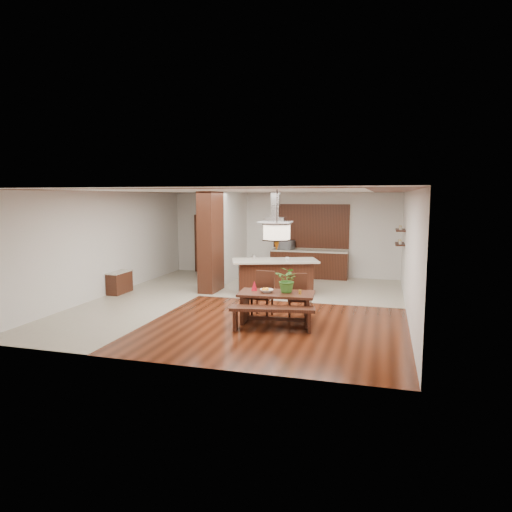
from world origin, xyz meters
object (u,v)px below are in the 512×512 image
(dining_table, at_px, (276,301))
(dining_bench, at_px, (272,319))
(dining_chair_right, at_px, (297,296))
(kitchen_island, at_px, (275,276))
(foliage_plant, at_px, (288,280))
(island_cup, at_px, (287,259))
(pendant_lantern, at_px, (277,220))
(range_hood, at_px, (276,207))
(hallway_console, at_px, (120,283))
(dining_chair_left, at_px, (262,294))
(fruit_bowl, at_px, (267,291))
(microwave, at_px, (285,245))

(dining_table, height_order, dining_bench, dining_table)
(dining_chair_right, relative_size, kitchen_island, 0.39)
(foliage_plant, xyz_separation_m, island_cup, (-0.60, 2.83, 0.07))
(kitchen_island, bearing_deg, pendant_lantern, -95.79)
(dining_table, bearing_deg, range_hood, 103.85)
(kitchen_island, bearing_deg, dining_bench, -97.28)
(range_hood, bearing_deg, hallway_console, -164.62)
(dining_chair_left, relative_size, fruit_bowl, 3.65)
(foliage_plant, distance_m, island_cup, 2.89)
(hallway_console, distance_m, foliage_plant, 5.56)
(fruit_bowl, distance_m, kitchen_island, 3.05)
(dining_chair_left, relative_size, microwave, 1.83)
(dining_chair_right, xyz_separation_m, island_cup, (-0.74, 2.37, 0.53))
(dining_chair_right, bearing_deg, island_cup, 94.37)
(hallway_console, bearing_deg, dining_chair_left, -16.11)
(dining_table, distance_m, foliage_plant, 0.52)
(foliage_plant, relative_size, kitchen_island, 0.22)
(dining_bench, height_order, range_hood, range_hood)
(dining_chair_right, xyz_separation_m, fruit_bowl, (-0.58, -0.57, 0.21))
(dining_table, distance_m, range_hood, 3.63)
(dining_table, height_order, fruit_bowl, fruit_bowl)
(pendant_lantern, bearing_deg, kitchen_island, 103.87)
(hallway_console, height_order, foliage_plant, foliage_plant)
(range_hood, xyz_separation_m, microwave, (-0.31, 2.79, -1.36))
(pendant_lantern, bearing_deg, foliage_plant, 17.14)
(dining_chair_right, bearing_deg, hallway_console, 153.99)
(dining_chair_right, xyz_separation_m, microwave, (-1.40, 5.23, 0.61))
(dining_chair_right, xyz_separation_m, pendant_lantern, (-0.37, -0.53, 1.74))
(pendant_lantern, relative_size, foliage_plant, 2.33)
(dining_table, relative_size, foliage_plant, 3.00)
(dining_chair_left, relative_size, kitchen_island, 0.40)
(dining_table, distance_m, microwave, 5.88)
(microwave, bearing_deg, kitchen_island, -64.30)
(island_cup, bearing_deg, foliage_plant, -77.99)
(range_hood, distance_m, island_cup, 1.48)
(pendant_lantern, height_order, foliage_plant, pendant_lantern)
(dining_bench, distance_m, dining_chair_right, 1.19)
(dining_table, height_order, foliage_plant, foliage_plant)
(range_hood, bearing_deg, dining_chair_left, -83.50)
(foliage_plant, height_order, kitchen_island, foliage_plant)
(hallway_console, bearing_deg, microwave, 44.92)
(dining_bench, xyz_separation_m, fruit_bowl, (-0.26, 0.54, 0.47))
(pendant_lantern, distance_m, island_cup, 3.17)
(hallway_console, xyz_separation_m, island_cup, (4.65, 1.12, 0.71))
(dining_chair_left, height_order, foliage_plant, foliage_plant)
(foliage_plant, xyz_separation_m, fruit_bowl, (-0.44, -0.11, -0.25))
(range_hood, bearing_deg, dining_table, -76.15)
(hallway_console, height_order, range_hood, range_hood)
(dining_table, height_order, kitchen_island, kitchen_island)
(foliage_plant, distance_m, fruit_bowl, 0.52)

